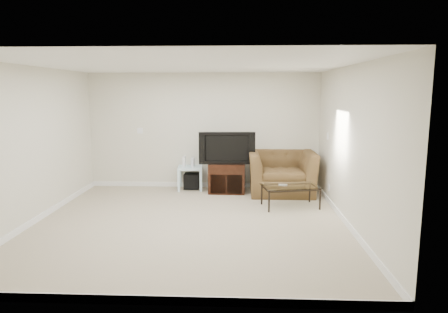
{
  "coord_description": "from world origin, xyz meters",
  "views": [
    {
      "loc": [
        0.82,
        -6.14,
        2.1
      ],
      "look_at": [
        0.5,
        1.2,
        0.9
      ],
      "focal_mm": 32.0,
      "sensor_mm": 36.0,
      "label": 1
    }
  ],
  "objects_px": {
    "tv_stand": "(227,178)",
    "television": "(227,147)",
    "subwoofer": "(192,181)",
    "coffee_table": "(290,196)",
    "side_table": "(190,178)",
    "recliner": "(281,165)"
  },
  "relations": [
    {
      "from": "television",
      "to": "recliner",
      "type": "height_order",
      "value": "television"
    },
    {
      "from": "subwoofer",
      "to": "coffee_table",
      "type": "relative_size",
      "value": 0.32
    },
    {
      "from": "side_table",
      "to": "recliner",
      "type": "bearing_deg",
      "value": -6.76
    },
    {
      "from": "recliner",
      "to": "coffee_table",
      "type": "height_order",
      "value": "recliner"
    },
    {
      "from": "tv_stand",
      "to": "coffee_table",
      "type": "height_order",
      "value": "tv_stand"
    },
    {
      "from": "television",
      "to": "subwoofer",
      "type": "bearing_deg",
      "value": 156.81
    },
    {
      "from": "recliner",
      "to": "coffee_table",
      "type": "relative_size",
      "value": 1.34
    },
    {
      "from": "tv_stand",
      "to": "coffee_table",
      "type": "bearing_deg",
      "value": -39.82
    },
    {
      "from": "television",
      "to": "tv_stand",
      "type": "bearing_deg",
      "value": 85.62
    },
    {
      "from": "subwoofer",
      "to": "coffee_table",
      "type": "xyz_separation_m",
      "value": [
        1.98,
        -1.3,
        0.02
      ]
    },
    {
      "from": "side_table",
      "to": "recliner",
      "type": "distance_m",
      "value": 1.98
    },
    {
      "from": "subwoofer",
      "to": "coffee_table",
      "type": "height_order",
      "value": "coffee_table"
    },
    {
      "from": "side_table",
      "to": "recliner",
      "type": "height_order",
      "value": "recliner"
    },
    {
      "from": "television",
      "to": "coffee_table",
      "type": "height_order",
      "value": "television"
    },
    {
      "from": "subwoofer",
      "to": "recliner",
      "type": "distance_m",
      "value": 1.97
    },
    {
      "from": "subwoofer",
      "to": "recliner",
      "type": "relative_size",
      "value": 0.24
    },
    {
      "from": "side_table",
      "to": "coffee_table",
      "type": "xyz_separation_m",
      "value": [
        2.01,
        -1.28,
        -0.05
      ]
    },
    {
      "from": "tv_stand",
      "to": "television",
      "type": "xyz_separation_m",
      "value": [
        -0.0,
        -0.03,
        0.65
      ]
    },
    {
      "from": "coffee_table",
      "to": "recliner",
      "type": "bearing_deg",
      "value": 93.61
    },
    {
      "from": "television",
      "to": "side_table",
      "type": "height_order",
      "value": "television"
    },
    {
      "from": "subwoofer",
      "to": "coffee_table",
      "type": "bearing_deg",
      "value": -33.4
    },
    {
      "from": "subwoofer",
      "to": "recliner",
      "type": "xyz_separation_m",
      "value": [
        1.91,
        -0.25,
        0.42
      ]
    }
  ]
}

